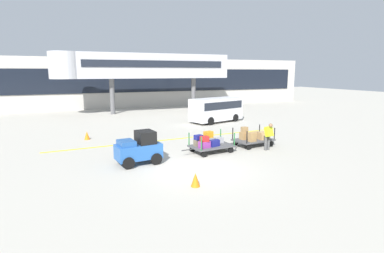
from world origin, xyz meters
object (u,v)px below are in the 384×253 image
Objects in this scene: baggage_cart_middle at (253,137)px; baggage_cart_lead at (209,143)px; safety_cone_far at (87,135)px; baggage_handler at (268,135)px; shuttle_van at (216,108)px; safety_cone_near at (195,180)px; baggage_tug at (139,149)px.

baggage_cart_lead is at bearing -173.13° from baggage_cart_middle.
baggage_cart_lead is 5.58× the size of safety_cone_far.
baggage_handler is at bearing -81.10° from baggage_cart_middle.
shuttle_van reaches higher than baggage_cart_lead.
baggage_cart_middle is 1.97× the size of baggage_handler.
safety_cone_near and safety_cone_far have the same top height.
baggage_cart_middle is at bearing 7.76° from baggage_tug.
safety_cone_far is (-2.03, 6.51, -0.48)m from baggage_tug.
safety_cone_far is (-6.02, 5.92, -0.26)m from baggage_cart_lead.
shuttle_van reaches higher than baggage_cart_middle.
shuttle_van is 11.48m from safety_cone_far.
baggage_handler is at bearing -14.24° from baggage_cart_lead.
baggage_handler is 0.30× the size of shuttle_van.
baggage_cart_middle reaches higher than safety_cone_near.
baggage_cart_lead is at bearing 8.45° from baggage_tug.
baggage_cart_lead is 10.35m from shuttle_van.
baggage_tug is at bearing -171.55° from baggage_cart_lead.
shuttle_van is (1.71, 9.87, 0.37)m from baggage_handler.
baggage_handler is 2.84× the size of safety_cone_far.
baggage_cart_lead reaches higher than safety_cone_near.
baggage_cart_middle is at bearing 39.31° from safety_cone_near.
baggage_tug is 7.27m from baggage_handler.
baggage_handler is (3.27, -0.83, 0.33)m from baggage_cart_lead.
baggage_cart_middle is at bearing -102.37° from shuttle_van.
baggage_tug is 0.43× the size of shuttle_van.
baggage_tug is 1.43× the size of baggage_handler.
baggage_cart_lead is (3.99, 0.59, -0.22)m from baggage_tug.
baggage_cart_lead is at bearing 58.62° from safety_cone_near.
baggage_cart_middle is at bearing -31.36° from safety_cone_far.
baggage_tug is 4.05× the size of safety_cone_far.
baggage_cart_middle is at bearing 6.87° from baggage_cart_lead.
safety_cone_near is at bearing -71.60° from safety_cone_far.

